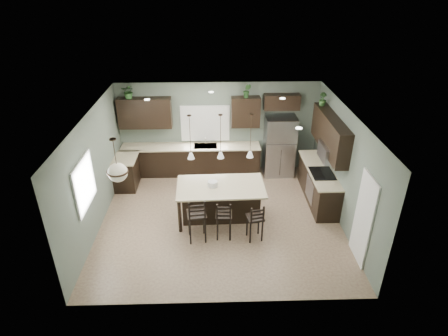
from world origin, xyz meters
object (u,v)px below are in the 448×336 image
serving_dish (213,184)px  bar_stool_left (197,219)px  bar_stool_center (224,219)px  kitchen_island (221,202)px  refrigerator (279,146)px  bar_stool_right (255,221)px  plant_back_left (129,91)px

serving_dish → bar_stool_left: bar_stool_left is taller
bar_stool_center → kitchen_island: bearing=95.9°
refrigerator → serving_dish: size_ratio=7.71×
serving_dish → kitchen_island: bearing=1.7°
refrigerator → kitchen_island: bearing=-128.4°
bar_stool_right → refrigerator: bearing=60.7°
refrigerator → kitchen_island: 2.98m
kitchen_island → plant_back_left: bearing=134.0°
kitchen_island → bar_stool_right: 1.18m
bar_stool_left → plant_back_left: bearing=112.6°
plant_back_left → bar_stool_left: bearing=-59.6°
kitchen_island → bar_stool_right: bar_stool_right is taller
kitchen_island → bar_stool_left: bearing=-124.9°
refrigerator → plant_back_left: plant_back_left is taller
kitchen_island → serving_dish: (-0.20, -0.01, 0.53)m
bar_stool_left → bar_stool_right: 1.35m
refrigerator → bar_stool_left: 4.01m
bar_stool_center → refrigerator: bearing=62.6°
bar_stool_right → plant_back_left: bearing=123.4°
bar_stool_center → plant_back_left: 4.69m
kitchen_island → plant_back_left: size_ratio=5.18×
bar_stool_center → bar_stool_right: size_ratio=1.04×
kitchen_island → bar_stool_center: bar_stool_center is taller
kitchen_island → bar_stool_center: bearing=-88.0°
kitchen_island → plant_back_left: 4.16m
bar_stool_left → bar_stool_right: (1.35, -0.02, -0.08)m
bar_stool_left → bar_stool_center: 0.63m
refrigerator → bar_stool_left: size_ratio=1.60×
bar_stool_left → refrigerator: bearing=45.2°
bar_stool_center → plant_back_left: plant_back_left is taller
bar_stool_center → plant_back_left: (-2.60, 3.29, 2.10)m
refrigerator → bar_stool_right: 3.41m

